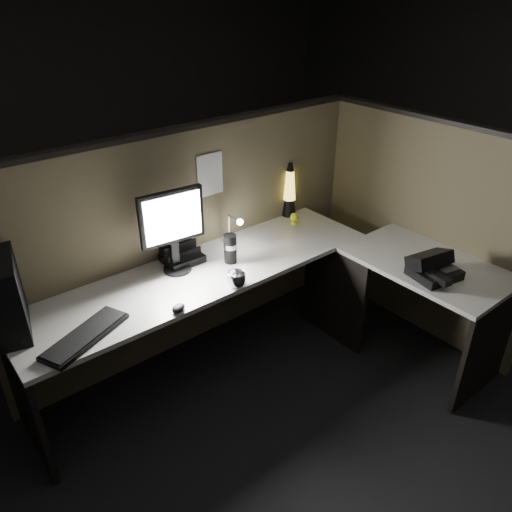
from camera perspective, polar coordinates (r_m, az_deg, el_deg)
floor at (r=3.20m, az=3.23°, el=-16.54°), size 6.00×6.00×0.00m
room_shell at (r=2.33m, az=4.36°, el=12.44°), size 6.00×6.00×6.00m
partition_back at (r=3.35m, az=-7.09°, el=1.65°), size 2.66×0.06×1.50m
partition_right at (r=3.68m, az=18.11°, el=2.99°), size 0.06×1.66×1.50m
desk at (r=3.06m, az=2.87°, el=-4.74°), size 2.60×1.60×0.73m
pc_tower at (r=2.73m, az=-26.94°, el=-4.16°), size 0.26×0.41×0.40m
monitor at (r=2.94m, az=-9.54°, el=3.67°), size 0.40×0.17×0.51m
keyboard at (r=2.63m, az=-18.91°, el=-8.65°), size 0.49×0.33×0.02m
mouse at (r=2.71m, az=-8.86°, el=-5.91°), size 0.10×0.09×0.03m
clip_lamp at (r=3.27m, az=-2.50°, el=3.20°), size 0.04×0.17×0.21m
organizer at (r=3.15m, az=-8.53°, el=0.09°), size 0.23×0.21×0.17m
lava_lamp at (r=3.70m, az=3.85°, el=7.09°), size 0.11×0.11×0.40m
travel_mug at (r=3.09m, az=-2.96°, el=0.85°), size 0.08×0.08×0.19m
steel_mug at (r=2.87m, az=-2.26°, el=-2.68°), size 0.15×0.15×0.09m
figurine at (r=3.60m, az=4.39°, el=4.44°), size 0.06×0.06×0.06m
pinned_paper at (r=3.21m, az=-5.29°, el=9.22°), size 0.19×0.00×0.27m
desk_phone at (r=3.13m, az=19.51°, el=-1.22°), size 0.30×0.30×0.16m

